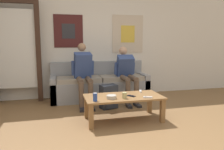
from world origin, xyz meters
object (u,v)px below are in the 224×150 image
(drink_can_blue, at_px, (95,97))
(game_controller_near_right, at_px, (148,97))
(person_seated_adult, at_px, (83,71))
(pillar_candle, at_px, (124,95))
(ceramic_bowl, at_px, (111,97))
(cell_phone, at_px, (131,96))
(backpack, at_px, (109,97))
(couch, at_px, (100,86))
(game_controller_near_left, at_px, (141,91))
(person_seated_teen, at_px, (126,72))
(coffee_table, at_px, (123,100))

(drink_can_blue, distance_m, game_controller_near_right, 0.84)
(person_seated_adult, relative_size, pillar_candle, 11.64)
(ceramic_bowl, xyz_separation_m, drink_can_blue, (-0.27, -0.08, 0.03))
(person_seated_adult, relative_size, cell_phone, 8.47)
(backpack, distance_m, cell_phone, 0.79)
(couch, bearing_deg, game_controller_near_left, -68.21)
(person_seated_adult, xyz_separation_m, game_controller_near_left, (0.90, -0.89, -0.26))
(backpack, distance_m, ceramic_bowl, 0.84)
(pillar_candle, bearing_deg, person_seated_teen, 70.97)
(game_controller_near_right, bearing_deg, person_seated_teen, 86.95)
(backpack, height_order, game_controller_near_right, backpack)
(backpack, xyz_separation_m, drink_can_blue, (-0.42, -0.88, 0.25))
(person_seated_teen, distance_m, backpack, 0.78)
(coffee_table, height_order, drink_can_blue, drink_can_blue)
(backpack, xyz_separation_m, game_controller_near_left, (0.46, -0.48, 0.20))
(pillar_candle, bearing_deg, cell_phone, 36.56)
(ceramic_bowl, bearing_deg, game_controller_near_left, 27.94)
(game_controller_near_right, bearing_deg, coffee_table, 147.22)
(couch, relative_size, game_controller_near_left, 14.60)
(game_controller_near_right, bearing_deg, couch, 105.21)
(ceramic_bowl, height_order, game_controller_near_left, ceramic_bowl)
(person_seated_adult, xyz_separation_m, drink_can_blue, (0.02, -1.29, -0.21))
(backpack, height_order, ceramic_bowl, ceramic_bowl)
(person_seated_adult, height_order, drink_can_blue, person_seated_adult)
(game_controller_near_left, bearing_deg, drink_can_blue, -155.19)
(coffee_table, relative_size, ceramic_bowl, 7.94)
(ceramic_bowl, relative_size, pillar_candle, 1.47)
(person_seated_teen, xyz_separation_m, backpack, (-0.49, -0.42, -0.43))
(game_controller_near_left, xyz_separation_m, game_controller_near_right, (-0.04, -0.42, 0.00))
(ceramic_bowl, height_order, drink_can_blue, drink_can_blue)
(game_controller_near_right, bearing_deg, pillar_candle, 171.20)
(person_seated_teen, bearing_deg, couch, 147.17)
(person_seated_teen, bearing_deg, ceramic_bowl, -117.46)
(pillar_candle, xyz_separation_m, cell_phone, (0.15, 0.11, -0.04))
(drink_can_blue, xyz_separation_m, cell_phone, (0.62, 0.15, -0.06))
(person_seated_adult, bearing_deg, cell_phone, -60.99)
(person_seated_teen, relative_size, pillar_candle, 10.90)
(coffee_table, height_order, game_controller_near_right, game_controller_near_right)
(person_seated_adult, height_order, backpack, person_seated_adult)
(cell_phone, bearing_deg, game_controller_near_right, -37.06)
(couch, distance_m, coffee_table, 1.45)
(person_seated_teen, bearing_deg, cell_phone, -104.06)
(couch, height_order, person_seated_adult, person_seated_adult)
(person_seated_adult, bearing_deg, couch, 40.93)
(drink_can_blue, bearing_deg, pillar_candle, 4.91)
(coffee_table, relative_size, person_seated_adult, 1.00)
(ceramic_bowl, bearing_deg, pillar_candle, -12.23)
(coffee_table, distance_m, person_seated_adult, 1.26)
(game_controller_near_left, xyz_separation_m, cell_phone, (-0.26, -0.26, -0.01))
(cell_phone, bearing_deg, game_controller_near_left, 44.37)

